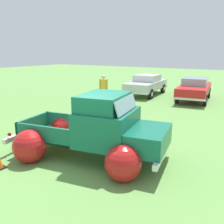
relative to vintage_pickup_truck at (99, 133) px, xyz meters
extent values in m
plane|color=#609347|center=(-0.38, -0.07, -0.76)|extent=(80.00, 80.00, 0.00)
cylinder|color=black|center=(0.88, 1.05, -0.38)|extent=(0.79, 0.36, 0.76)
cylinder|color=silver|center=(0.88, 1.05, -0.38)|extent=(0.38, 0.29, 0.34)
cylinder|color=black|center=(1.20, -0.66, -0.38)|extent=(0.79, 0.36, 0.76)
cylinder|color=silver|center=(1.20, -0.66, -0.38)|extent=(0.38, 0.29, 0.34)
cylinder|color=black|center=(-1.87, 0.53, -0.38)|extent=(0.79, 0.36, 0.76)
cylinder|color=silver|center=(-1.87, 0.53, -0.38)|extent=(0.38, 0.29, 0.34)
cylinder|color=black|center=(-1.55, -1.18, -0.38)|extent=(0.79, 0.36, 0.76)
cylinder|color=silver|center=(-1.55, -1.18, -0.38)|extent=(0.38, 0.29, 0.34)
sphere|color=red|center=(-1.88, 0.58, -0.32)|extent=(1.12, 1.12, 0.96)
sphere|color=red|center=(-1.54, -1.23, -0.32)|extent=(1.12, 1.12, 0.96)
cube|color=olive|center=(-1.31, -0.25, -0.22)|extent=(2.30, 1.89, 0.04)
cube|color=#14664C|center=(-1.45, 0.47, 0.01)|extent=(2.03, 0.46, 0.50)
cube|color=#14664C|center=(-1.18, -0.97, 0.01)|extent=(2.03, 0.46, 0.50)
cube|color=#14664C|center=(-0.35, -0.07, 0.01)|extent=(0.36, 1.53, 0.50)
cube|color=#14664C|center=(-2.28, -0.43, 0.01)|extent=(0.36, 1.53, 0.50)
cube|color=#14664C|center=(0.26, 0.05, 0.24)|extent=(1.74, 1.94, 0.95)
cube|color=#14664C|center=(0.16, 0.03, 0.94)|extent=(1.42, 1.73, 0.45)
cube|color=#8CADB7|center=(0.79, 0.15, 0.92)|extent=(0.42, 1.46, 0.38)
cube|color=#14664C|center=(1.29, 0.24, 0.04)|extent=(1.53, 1.82, 0.55)
sphere|color=red|center=(0.88, 1.08, -0.34)|extent=(1.07, 1.07, 0.92)
sphere|color=red|center=(1.21, -0.69, -0.34)|extent=(1.07, 1.07, 0.92)
cube|color=silver|center=(-2.58, -0.49, -0.30)|extent=(0.49, 1.97, 0.14)
cube|color=silver|center=(1.82, 0.34, -0.30)|extent=(0.49, 1.97, 0.14)
sphere|color=red|center=(-2.69, 0.30, -0.12)|extent=(0.13, 0.13, 0.11)
sphere|color=red|center=(-2.40, -1.26, -0.12)|extent=(0.13, 0.13, 0.11)
cylinder|color=black|center=(-2.56, 9.33, -0.43)|extent=(0.26, 0.67, 0.66)
cylinder|color=silver|center=(-2.56, 9.33, -0.43)|extent=(0.24, 0.31, 0.30)
cylinder|color=black|center=(-4.22, 9.18, -0.43)|extent=(0.26, 0.67, 0.66)
cylinder|color=silver|center=(-4.22, 9.18, -0.43)|extent=(0.24, 0.31, 0.30)
cylinder|color=black|center=(-2.81, 12.11, -0.43)|extent=(0.26, 0.67, 0.66)
cylinder|color=silver|center=(-2.81, 12.11, -0.43)|extent=(0.24, 0.31, 0.30)
cylinder|color=black|center=(-4.47, 11.97, -0.43)|extent=(0.26, 0.67, 0.66)
cylinder|color=silver|center=(-4.47, 11.97, -0.43)|extent=(0.24, 0.31, 0.30)
cube|color=silver|center=(-3.52, 10.65, -0.05)|extent=(2.16, 4.50, 0.55)
cube|color=silver|center=(-3.53, 10.82, 0.45)|extent=(1.70, 1.96, 0.45)
cube|color=silver|center=(-3.70, 12.78, -0.31)|extent=(1.85, 0.26, 0.12)
cube|color=silver|center=(-3.33, 8.51, -0.31)|extent=(1.85, 0.26, 0.12)
cylinder|color=black|center=(0.92, 9.14, -0.43)|extent=(0.29, 0.68, 0.66)
cylinder|color=silver|center=(0.92, 9.14, -0.43)|extent=(0.25, 0.32, 0.30)
cylinder|color=black|center=(-0.66, 8.93, -0.43)|extent=(0.29, 0.68, 0.66)
cylinder|color=silver|center=(-0.66, 8.93, -0.43)|extent=(0.25, 0.32, 0.30)
cylinder|color=black|center=(0.53, 11.94, -0.43)|extent=(0.29, 0.68, 0.66)
cylinder|color=silver|center=(0.53, 11.94, -0.43)|extent=(0.25, 0.32, 0.30)
cylinder|color=black|center=(-1.04, 11.72, -0.43)|extent=(0.29, 0.68, 0.66)
cylinder|color=silver|center=(-1.04, 11.72, -0.43)|extent=(0.25, 0.32, 0.30)
cube|color=red|center=(-0.06, 10.43, -0.05)|extent=(2.30, 4.60, 0.55)
cube|color=#8CADB7|center=(-0.09, 10.61, 0.45)|extent=(1.71, 2.03, 0.45)
cube|color=silver|center=(-0.36, 12.57, -0.31)|extent=(1.76, 0.34, 0.12)
cube|color=silver|center=(0.23, 8.29, -0.31)|extent=(1.76, 0.34, 0.12)
cylinder|color=black|center=(-4.25, 6.48, -0.34)|extent=(0.19, 0.19, 0.83)
cylinder|color=black|center=(-4.41, 6.43, -0.34)|extent=(0.19, 0.19, 0.83)
cylinder|color=gold|center=(-4.33, 6.45, 0.39)|extent=(0.43, 0.43, 0.62)
cylinder|color=gold|center=(-4.13, 6.52, 0.42)|extent=(0.11, 0.11, 0.59)
cylinder|color=gold|center=(-4.54, 6.38, 0.42)|extent=(0.11, 0.11, 0.59)
sphere|color=beige|center=(-4.33, 6.45, 0.84)|extent=(0.29, 0.29, 0.23)
camera|label=1|loc=(3.95, -5.42, 2.29)|focal=39.35mm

